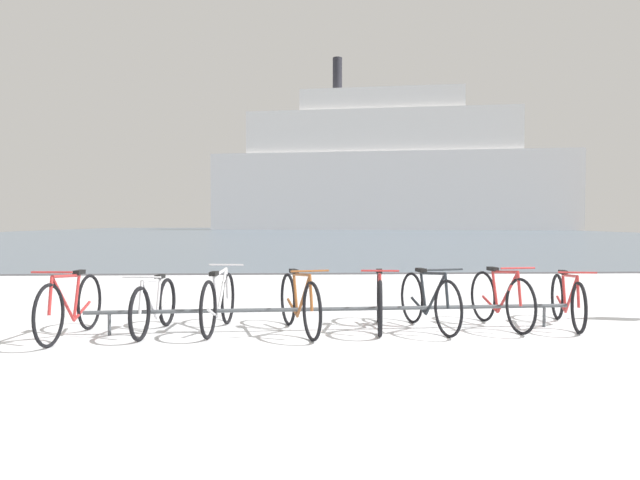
# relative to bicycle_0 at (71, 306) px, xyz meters

# --- Properties ---
(ground) EXTENTS (80.00, 132.00, 0.08)m
(ground) POSITION_rel_bicycle_0_xyz_m (4.65, 52.30, -0.42)
(ground) COLOR white
(bike_rack) EXTENTS (6.15, 0.41, 0.31)m
(bike_rack) POSITION_rel_bicycle_0_xyz_m (3.18, 0.30, -0.11)
(bike_rack) COLOR #4C5156
(bike_rack) RESTS_ON ground
(bicycle_0) EXTENTS (0.46, 1.79, 0.84)m
(bicycle_0) POSITION_rel_bicycle_0_xyz_m (0.00, 0.00, 0.00)
(bicycle_0) COLOR black
(bicycle_0) RESTS_ON ground
(bicycle_1) EXTENTS (0.46, 1.63, 0.75)m
(bicycle_1) POSITION_rel_bicycle_0_xyz_m (0.92, 0.26, -0.04)
(bicycle_1) COLOR black
(bicycle_1) RESTS_ON ground
(bicycle_2) EXTENTS (0.46, 1.71, 0.82)m
(bicycle_2) POSITION_rel_bicycle_0_xyz_m (1.71, 0.37, -0.01)
(bicycle_2) COLOR black
(bicycle_2) RESTS_ON ground
(bicycle_3) EXTENTS (0.60, 1.74, 0.82)m
(bicycle_3) POSITION_rel_bicycle_0_xyz_m (2.72, 0.20, -0.01)
(bicycle_3) COLOR black
(bicycle_3) RESTS_ON ground
(bicycle_4) EXTENTS (0.46, 1.67, 0.80)m
(bicycle_4) POSITION_rel_bicycle_0_xyz_m (3.76, 0.39, -0.02)
(bicycle_4) COLOR black
(bicycle_4) RESTS_ON ground
(bicycle_5) EXTENTS (0.54, 1.69, 0.82)m
(bicycle_5) POSITION_rel_bicycle_0_xyz_m (4.38, 0.33, -0.01)
(bicycle_5) COLOR black
(bicycle_5) RESTS_ON ground
(bicycle_6) EXTENTS (0.46, 1.66, 0.82)m
(bicycle_6) POSITION_rel_bicycle_0_xyz_m (5.36, 0.44, -0.01)
(bicycle_6) COLOR black
(bicycle_6) RESTS_ON ground
(bicycle_7) EXTENTS (0.51, 1.70, 0.76)m
(bicycle_7) POSITION_rel_bicycle_0_xyz_m (6.28, 0.51, -0.03)
(bicycle_7) COLOR black
(bicycle_7) RESTS_ON ground
(ferry_ship) EXTENTS (58.25, 19.20, 28.06)m
(ferry_ship) POSITION_rel_bicycle_0_xyz_m (17.86, 88.09, 9.02)
(ferry_ship) COLOR white
(ferry_ship) RESTS_ON ground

